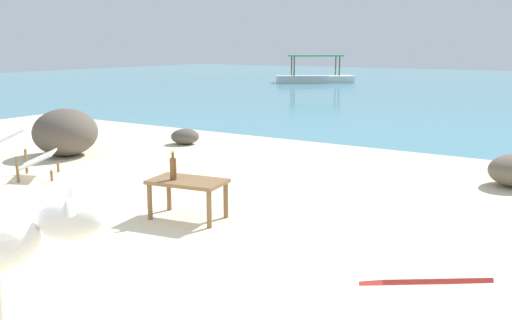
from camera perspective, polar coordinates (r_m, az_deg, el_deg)
name	(u,v)px	position (r m, az deg, el deg)	size (l,w,h in m)	color
sand_beach	(13,316)	(4.15, -23.65, -14.43)	(18.00, 14.00, 0.04)	beige
low_bench_table	(188,186)	(5.66, -7.03, -2.68)	(0.82, 0.55, 0.41)	brown
bottle	(173,168)	(5.64, -8.50, -0.83)	(0.07, 0.07, 0.30)	brown
deck_chair_far	(25,149)	(7.97, -22.67, 1.02)	(0.92, 0.91, 0.68)	brown
shore_rock_large	(185,136)	(9.99, -7.29, 2.41)	(0.50, 0.44, 0.27)	brown
shore_rock_flat	(65,132)	(9.35, -18.98, 2.71)	(1.06, 1.01, 0.75)	brown
boat_white	(315,77)	(26.97, 6.08, 8.51)	(3.61, 3.16, 1.29)	white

